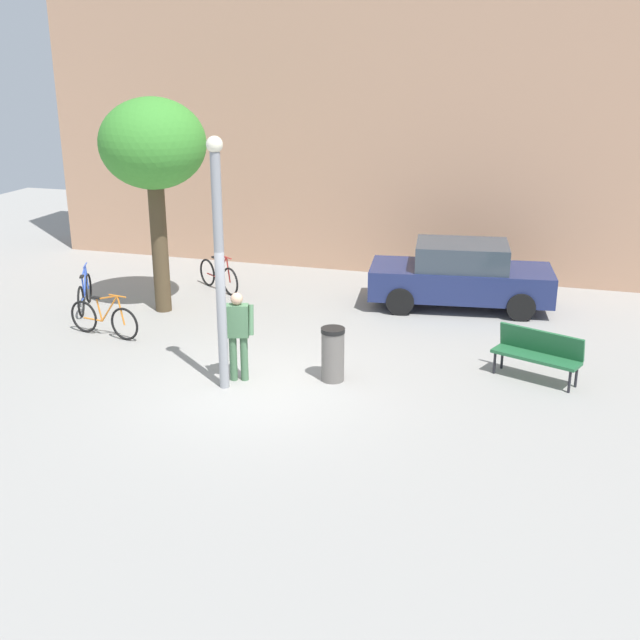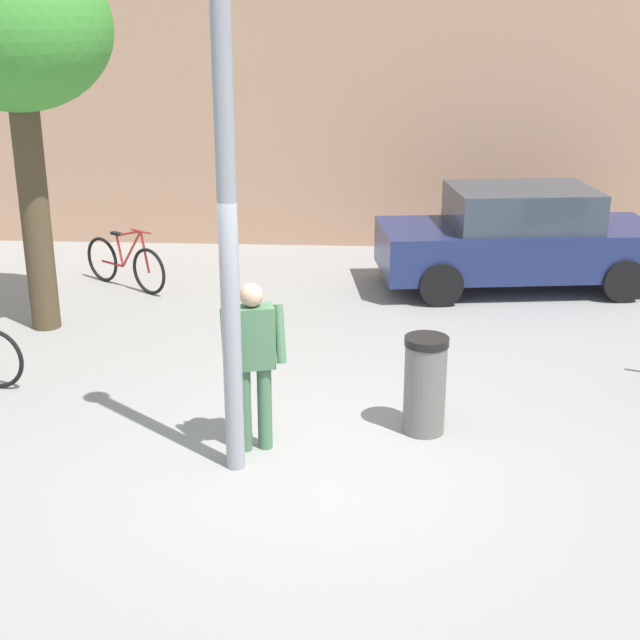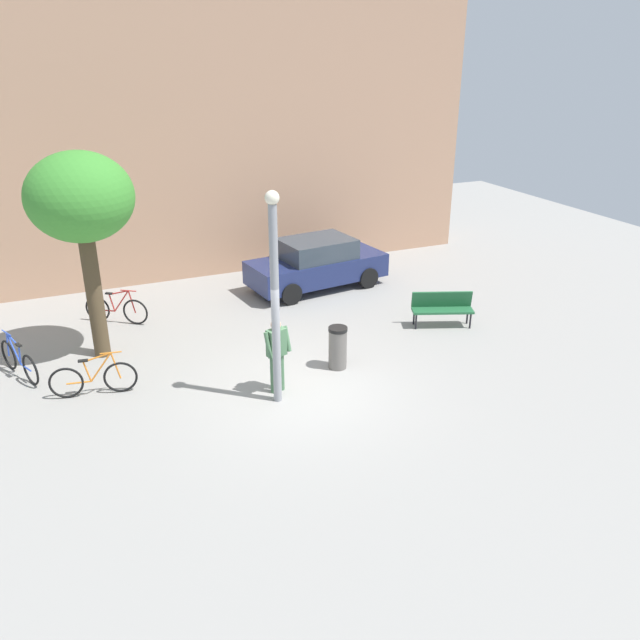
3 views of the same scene
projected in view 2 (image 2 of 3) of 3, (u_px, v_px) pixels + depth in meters
ground_plane at (301, 461)px, 8.36m from camera, size 36.00×36.00×0.00m
lamppost at (227, 211)px, 7.48m from camera, size 0.28×0.28×4.43m
person_by_lamppost at (253, 356)px, 8.30m from camera, size 0.63×0.41×1.67m
plaza_tree at (16, 36)px, 10.74m from camera, size 2.34×2.34×4.83m
bicycle_red at (125, 264)px, 13.56m from camera, size 1.51×1.08×0.97m
parked_car_navy at (519, 238)px, 13.45m from camera, size 4.39×2.25×1.55m
trash_bin at (425, 385)px, 8.81m from camera, size 0.44×0.44×1.01m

